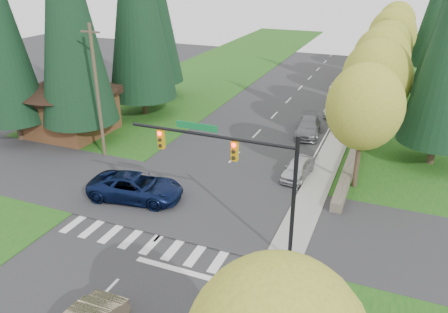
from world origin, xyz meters
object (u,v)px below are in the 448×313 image
Objects in this scene: parked_car_c at (337,108)px; parked_car_e at (356,74)px; suv_navy at (136,187)px; parked_car_d at (339,84)px; parked_car_a at (298,168)px; parked_car_b at (308,127)px.

parked_car_e is (0.00, 15.52, -0.04)m from parked_car_c.
parked_car_d is at bearing -22.57° from suv_navy.
parked_car_e is (9.03, 37.42, -0.17)m from suv_navy.
parked_car_d reaches higher than parked_car_a.
parked_car_e is (0.28, 30.48, -0.01)m from parked_car_a.
suv_navy is 17.19m from parked_car_b.
parked_car_c is at bearing -30.94° from suv_navy.
parked_car_e is at bearing -22.10° from suv_navy.
parked_car_b reaches higher than parked_car_e.
parked_car_b reaches higher than parked_car_a.
parked_car_c is at bearing -76.45° from parked_car_d.
suv_navy reaches higher than parked_car_e.
parked_car_c is (0.28, 14.96, 0.03)m from parked_car_a.
parked_car_d is at bearing 97.30° from parked_car_a.
suv_navy is 23.69m from parked_car_c.
parked_car_b is 1.07× the size of parked_car_e.
parked_car_d is 6.24m from parked_car_e.
parked_car_d is at bearing 104.22° from parked_car_c.
parked_car_d reaches higher than parked_car_e.
parked_car_a is 24.37m from parked_car_d.
suv_navy reaches higher than parked_car_a.
parked_car_c is at bearing 70.79° from parked_car_b.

